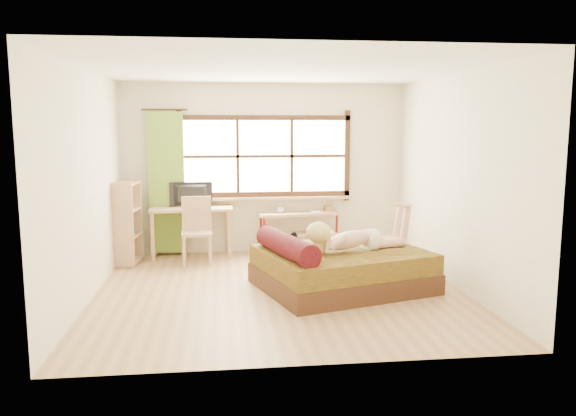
{
  "coord_description": "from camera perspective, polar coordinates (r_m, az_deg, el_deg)",
  "views": [
    {
      "loc": [
        -0.69,
        -6.75,
        2.03
      ],
      "look_at": [
        0.13,
        0.2,
        1.01
      ],
      "focal_mm": 35.0,
      "sensor_mm": 36.0,
      "label": 1
    }
  ],
  "objects": [
    {
      "name": "woman",
      "position": [
        7.02,
        6.88,
        -1.93
      ],
      "size": [
        1.43,
        0.78,
        0.59
      ],
      "primitive_type": null,
      "rotation": [
        0.0,
        0.0,
        0.29
      ],
      "color": "#D7A58A",
      "rests_on": "bed"
    },
    {
      "name": "floor",
      "position": [
        7.08,
        -0.9,
        -8.33
      ],
      "size": [
        4.5,
        4.5,
        0.0
      ],
      "primitive_type": "plane",
      "color": "#9E754C",
      "rests_on": "ground"
    },
    {
      "name": "ceiling",
      "position": [
        6.82,
        -0.95,
        13.97
      ],
      "size": [
        4.5,
        4.5,
        0.0
      ],
      "primitive_type": "plane",
      "rotation": [
        3.14,
        0.0,
        0.0
      ],
      "color": "white",
      "rests_on": "wall_back"
    },
    {
      "name": "bookshelf",
      "position": [
        8.58,
        -15.99,
        -1.41
      ],
      "size": [
        0.36,
        0.56,
        1.23
      ],
      "rotation": [
        0.0,
        0.0,
        -0.1
      ],
      "color": "tan",
      "rests_on": "floor"
    },
    {
      "name": "wall_back",
      "position": [
        9.05,
        -2.37,
        4.01
      ],
      "size": [
        4.5,
        0.0,
        4.5
      ],
      "primitive_type": "plane",
      "rotation": [
        1.57,
        0.0,
        0.0
      ],
      "color": "silver",
      "rests_on": "floor"
    },
    {
      "name": "window",
      "position": [
        9.01,
        -2.36,
        5.01
      ],
      "size": [
        2.8,
        0.16,
        1.46
      ],
      "color": "#FFEDBF",
      "rests_on": "wall_back"
    },
    {
      "name": "wall_right",
      "position": [
        7.39,
        16.73,
        2.7
      ],
      "size": [
        0.0,
        4.5,
        4.5
      ],
      "primitive_type": "plane",
      "rotation": [
        1.57,
        0.0,
        -1.57
      ],
      "color": "silver",
      "rests_on": "floor"
    },
    {
      "name": "book",
      "position": [
        9.03,
        2.37,
        -0.38
      ],
      "size": [
        0.19,
        0.24,
        0.02
      ],
      "primitive_type": "imported",
      "rotation": [
        0.0,
        0.0,
        0.15
      ],
      "color": "gray",
      "rests_on": "pipe_shelf"
    },
    {
      "name": "wall_front",
      "position": [
        4.6,
        1.92,
        -0.17
      ],
      "size": [
        4.5,
        0.0,
        4.5
      ],
      "primitive_type": "plane",
      "rotation": [
        -1.57,
        0.0,
        0.0
      ],
      "color": "silver",
      "rests_on": "floor"
    },
    {
      "name": "curtain",
      "position": [
        8.96,
        -12.24,
        2.51
      ],
      "size": [
        0.55,
        0.1,
        2.2
      ],
      "primitive_type": "cube",
      "color": "#557D22",
      "rests_on": "wall_back"
    },
    {
      "name": "chair",
      "position": [
        8.48,
        -9.25,
        -1.85
      ],
      "size": [
        0.46,
        0.46,
        0.98
      ],
      "rotation": [
        0.0,
        0.0,
        0.04
      ],
      "color": "tan",
      "rests_on": "floor"
    },
    {
      "name": "desk",
      "position": [
        8.82,
        -9.8,
        -0.59
      ],
      "size": [
        1.28,
        0.63,
        0.79
      ],
      "rotation": [
        0.0,
        0.0,
        0.04
      ],
      "color": "tan",
      "rests_on": "floor"
    },
    {
      "name": "cup",
      "position": [
        8.96,
        -0.78,
        -0.22
      ],
      "size": [
        0.13,
        0.13,
        0.09
      ],
      "primitive_type": "imported",
      "rotation": [
        0.0,
        0.0,
        0.15
      ],
      "color": "gray",
      "rests_on": "pipe_shelf"
    },
    {
      "name": "wall_left",
      "position": [
        6.96,
        -19.7,
        2.24
      ],
      "size": [
        0.0,
        4.5,
        4.5
      ],
      "primitive_type": "plane",
      "rotation": [
        1.57,
        0.0,
        1.57
      ],
      "color": "silver",
      "rests_on": "floor"
    },
    {
      "name": "bed",
      "position": [
        7.12,
        5.19,
        -6.04
      ],
      "size": [
        2.34,
        2.08,
        0.75
      ],
      "rotation": [
        0.0,
        0.0,
        0.29
      ],
      "color": "black",
      "rests_on": "floor"
    },
    {
      "name": "pipe_shelf",
      "position": [
        9.04,
        1.19,
        -1.55
      ],
      "size": [
        1.34,
        0.51,
        0.74
      ],
      "rotation": [
        0.0,
        0.0,
        0.15
      ],
      "color": "tan",
      "rests_on": "floor"
    },
    {
      "name": "monitor",
      "position": [
        8.82,
        -9.83,
        1.34
      ],
      "size": [
        0.66,
        0.11,
        0.38
      ],
      "primitive_type": "imported",
      "rotation": [
        0.0,
        0.0,
        3.18
      ],
      "color": "black",
      "rests_on": "desk"
    },
    {
      "name": "kitten",
      "position": [
        7.05,
        -0.34,
        -3.29
      ],
      "size": [
        0.32,
        0.2,
        0.24
      ],
      "primitive_type": null,
      "rotation": [
        0.0,
        0.0,
        0.29
      ],
      "color": "black",
      "rests_on": "bed"
    }
  ]
}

